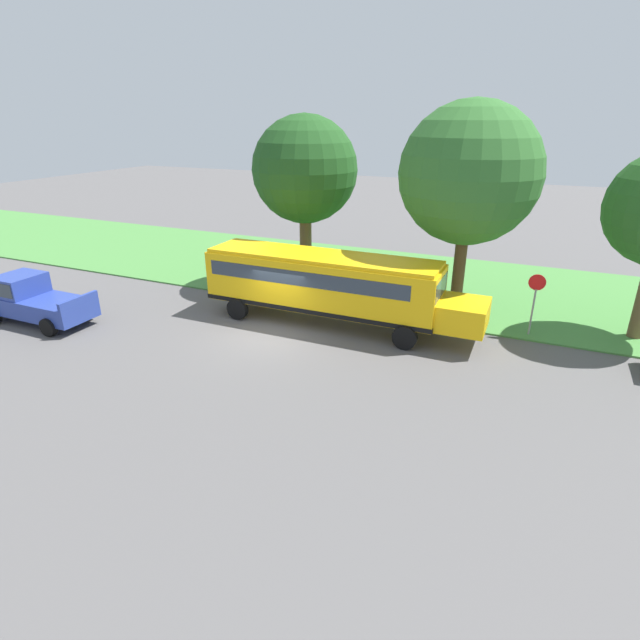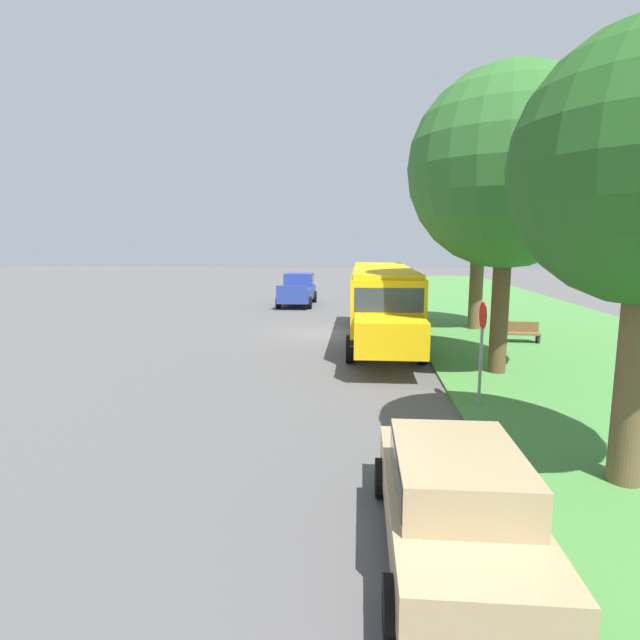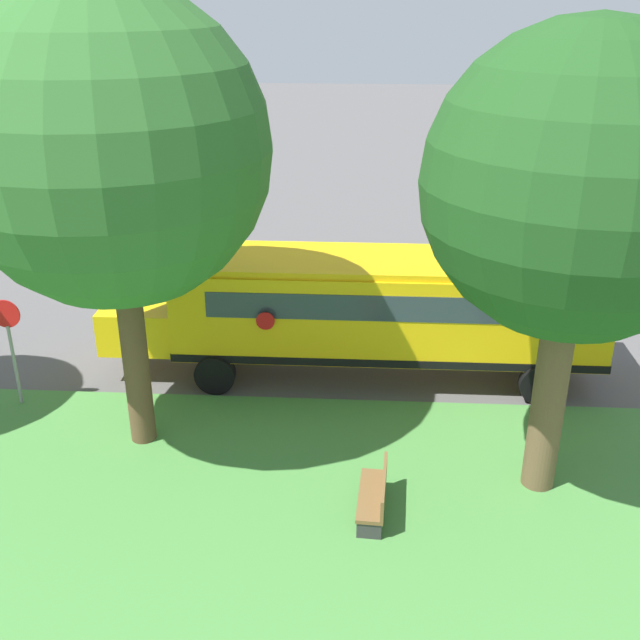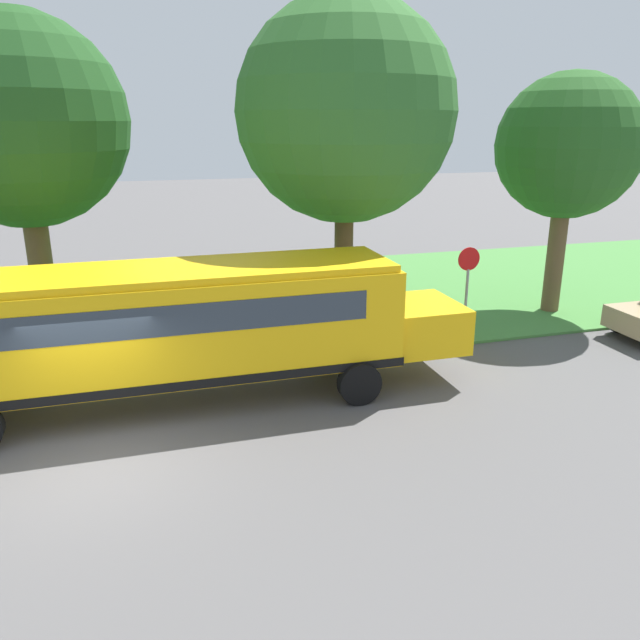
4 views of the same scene
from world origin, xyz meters
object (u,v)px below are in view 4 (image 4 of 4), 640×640
Objects in this scene: oak_tree_roadside_mid at (347,112)px; school_bus at (176,322)px; oak_tree_far_end at (569,146)px; stop_sign at (467,281)px; oak_tree_beside_bus at (23,119)px; park_bench at (166,312)px.

school_bus is at bearing -56.62° from oak_tree_roadside_mid.
oak_tree_far_end is (-0.46, 7.56, -1.00)m from oak_tree_roadside_mid.
school_bus is 8.72m from stop_sign.
oak_tree_beside_bus reaches higher than stop_sign.
oak_tree_far_end reaches higher than park_bench.
stop_sign is at bearing -68.62° from oak_tree_far_end.
oak_tree_roadside_mid is 8.18m from park_bench.
oak_tree_roadside_mid is at bearing 81.49° from oak_tree_beside_bus.
park_bench is (-5.74, 0.01, -1.45)m from school_bus.
oak_tree_roadside_mid reaches higher than oak_tree_beside_bus.
stop_sign is 1.68× the size of park_bench.
oak_tree_far_end is at bearing 93.45° from oak_tree_roadside_mid.
oak_tree_far_end is at bearing 87.17° from oak_tree_beside_bus.
oak_tree_roadside_mid reaches higher than school_bus.
stop_sign is (2.43, 11.64, -4.50)m from oak_tree_beside_bus.
oak_tree_roadside_mid reaches higher than oak_tree_far_end.
oak_tree_far_end is 13.70m from park_bench.
oak_tree_far_end is (-3.80, 12.64, 3.50)m from school_bus.
oak_tree_beside_bus is at bearing -101.78° from stop_sign.
school_bus is at bearing -75.66° from stop_sign.
oak_tree_beside_bus is 0.94× the size of oak_tree_roadside_mid.
oak_tree_far_end is 2.81× the size of stop_sign.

